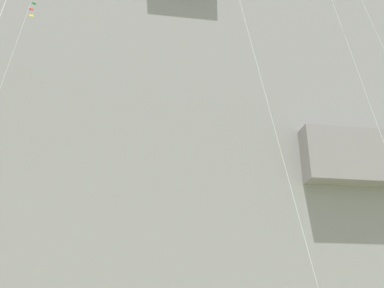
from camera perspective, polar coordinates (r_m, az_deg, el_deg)
The scene contains 1 object.
cliff_face at distance 63.59m, azimuth -3.33°, elevation 6.42°, with size 180.00×31.61×66.12m.
Camera 1 is at (-4.64, 1.88, 2.29)m, focal length 40.38 mm.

